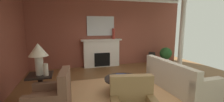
# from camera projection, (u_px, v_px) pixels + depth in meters

# --- Properties ---
(ground_plane) EXTENTS (8.76, 8.76, 0.00)m
(ground_plane) POSITION_uv_depth(u_px,v_px,m) (134.00, 90.00, 4.48)
(ground_plane) COLOR brown
(wall_fireplace) EXTENTS (7.34, 0.12, 3.08)m
(wall_fireplace) POSITION_uv_depth(u_px,v_px,m) (108.00, 32.00, 7.05)
(wall_fireplace) COLOR brown
(wall_fireplace) RESTS_ON ground_plane
(area_rug) EXTENTS (3.47, 2.73, 0.01)m
(area_rug) POSITION_uv_depth(u_px,v_px,m) (123.00, 94.00, 4.21)
(area_rug) COLOR tan
(area_rug) RESTS_ON ground_plane
(fireplace) EXTENTS (1.80, 0.35, 1.25)m
(fireplace) POSITION_uv_depth(u_px,v_px,m) (102.00, 54.00, 6.92)
(fireplace) COLOR white
(fireplace) RESTS_ON ground_plane
(mantel_mirror) EXTENTS (1.22, 0.04, 0.85)m
(mantel_mirror) POSITION_uv_depth(u_px,v_px,m) (101.00, 26.00, 6.83)
(mantel_mirror) COLOR silver
(sofa) EXTENTS (0.95, 2.12, 0.85)m
(sofa) POSITION_uv_depth(u_px,v_px,m) (177.00, 79.00, 4.51)
(sofa) COLOR beige
(sofa) RESTS_ON ground_plane
(armchair_near_window) EXTENTS (0.88, 0.88, 0.95)m
(armchair_near_window) POSITION_uv_depth(u_px,v_px,m) (52.00, 101.00, 3.18)
(armchair_near_window) COLOR brown
(armchair_near_window) RESTS_ON ground_plane
(coffee_table) EXTENTS (1.00, 1.00, 0.45)m
(coffee_table) POSITION_uv_depth(u_px,v_px,m) (123.00, 82.00, 4.16)
(coffee_table) COLOR black
(coffee_table) RESTS_ON ground_plane
(side_table) EXTENTS (0.56, 0.56, 0.70)m
(side_table) POSITION_uv_depth(u_px,v_px,m) (41.00, 86.00, 3.71)
(side_table) COLOR black
(side_table) RESTS_ON ground_plane
(table_lamp) EXTENTS (0.44, 0.44, 0.75)m
(table_lamp) POSITION_uv_depth(u_px,v_px,m) (38.00, 53.00, 3.57)
(table_lamp) COLOR beige
(table_lamp) RESTS_ON side_table
(vase_mantel_right) EXTENTS (0.13, 0.13, 0.47)m
(vase_mantel_right) POSITION_uv_depth(u_px,v_px,m) (114.00, 34.00, 6.88)
(vase_mantel_right) COLOR #9E3328
(vase_mantel_right) RESTS_ON fireplace
(vase_on_side_table) EXTENTS (0.11, 0.11, 0.28)m
(vase_on_side_table) POSITION_uv_depth(u_px,v_px,m) (46.00, 70.00, 3.56)
(vase_on_side_table) COLOR beige
(vase_on_side_table) RESTS_ON side_table
(vase_tall_corner) EXTENTS (0.31, 0.31, 0.59)m
(vase_tall_corner) POSITION_uv_depth(u_px,v_px,m) (152.00, 58.00, 7.34)
(vase_tall_corner) COLOR black
(vase_tall_corner) RESTS_ON ground_plane
(book_red_cover) EXTENTS (0.24, 0.20, 0.06)m
(book_red_cover) POSITION_uv_depth(u_px,v_px,m) (129.00, 78.00, 4.03)
(book_red_cover) COLOR maroon
(book_red_cover) RESTS_ON coffee_table
(book_art_folio) EXTENTS (0.22, 0.20, 0.06)m
(book_art_folio) POSITION_uv_depth(u_px,v_px,m) (130.00, 76.00, 4.01)
(book_art_folio) COLOR tan
(book_art_folio) RESTS_ON coffee_table
(book_small_novel) EXTENTS (0.27, 0.22, 0.04)m
(book_small_novel) POSITION_uv_depth(u_px,v_px,m) (121.00, 75.00, 3.97)
(book_small_novel) COLOR navy
(book_small_novel) RESTS_ON coffee_table
(potted_plant) EXTENTS (0.56, 0.56, 0.83)m
(potted_plant) POSITION_uv_depth(u_px,v_px,m) (166.00, 55.00, 7.26)
(potted_plant) COLOR #BCB29E
(potted_plant) RESTS_ON ground_plane
(column_white) EXTENTS (0.20, 0.20, 3.08)m
(column_white) POSITION_uv_depth(u_px,v_px,m) (182.00, 33.00, 6.57)
(column_white) COLOR white
(column_white) RESTS_ON ground_plane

